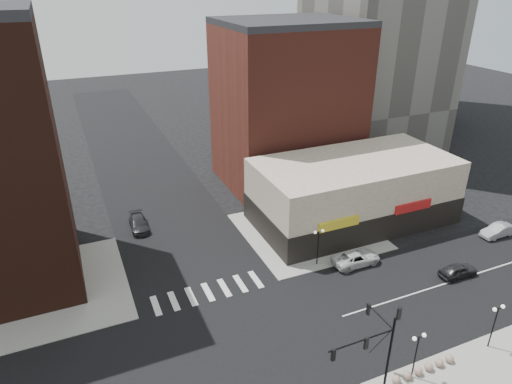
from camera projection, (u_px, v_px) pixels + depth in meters
ground at (240, 349)px, 37.71m from camera, size 240.00×240.00×0.00m
road_ew at (240, 349)px, 37.71m from camera, size 200.00×14.00×0.02m
road_ns at (240, 349)px, 37.71m from camera, size 14.00×200.00×0.02m
sidewalk_nw at (47, 291)px, 44.47m from camera, size 15.00×15.00×0.12m
sidewalk_ne at (307, 231)px, 54.88m from camera, size 15.00×15.00×0.12m
building_ne_midrise at (287, 108)px, 64.16m from camera, size 18.00×15.00×22.00m
building_ne_row at (353, 196)px, 56.22m from camera, size 24.20×12.20×8.00m
traffic_signal at (377, 342)px, 31.68m from camera, size 5.59×3.09×7.77m
street_lamp_se_a at (418, 345)px, 33.62m from camera, size 1.22×0.32×4.16m
street_lamp_se_b at (496, 316)px, 36.49m from camera, size 1.22×0.32×4.16m
street_lamp_ne at (319, 238)px, 47.21m from camera, size 1.22×0.32×4.16m
bollard_row at (423, 369)px, 35.25m from camera, size 5.92×0.67×0.67m
white_suv at (356, 258)px, 48.47m from camera, size 5.33×2.48×1.48m
dark_sedan_east at (458, 270)px, 46.51m from camera, size 4.19×1.81×1.41m
silver_sedan at (498, 230)px, 53.68m from camera, size 4.47×1.63×1.47m
dark_sedan_north at (139, 224)px, 55.21m from camera, size 2.15×4.96×1.42m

